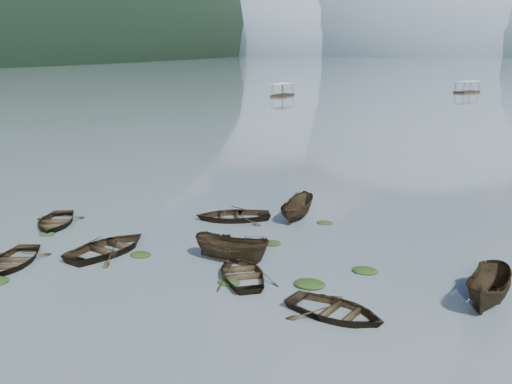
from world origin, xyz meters
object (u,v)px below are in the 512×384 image
(rowboat_0, at_px, (14,264))
(pontoon_centre, at_px, (467,93))
(rowboat_3, at_px, (242,277))
(pontoon_left, at_px, (282,96))

(rowboat_0, relative_size, pontoon_centre, 0.60)
(rowboat_3, xyz_separation_m, pontoon_left, (-28.34, 93.87, 0.00))
(rowboat_3, relative_size, pontoon_left, 0.59)
(pontoon_centre, bearing_deg, rowboat_0, -66.15)
(pontoon_left, bearing_deg, pontoon_centre, 37.61)
(rowboat_0, xyz_separation_m, pontoon_left, (-17.64, 96.14, 0.00))
(rowboat_0, xyz_separation_m, rowboat_3, (10.70, 2.28, 0.00))
(pontoon_left, distance_m, pontoon_centre, 43.17)
(rowboat_0, height_order, pontoon_left, pontoon_left)
(rowboat_3, height_order, pontoon_left, pontoon_left)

